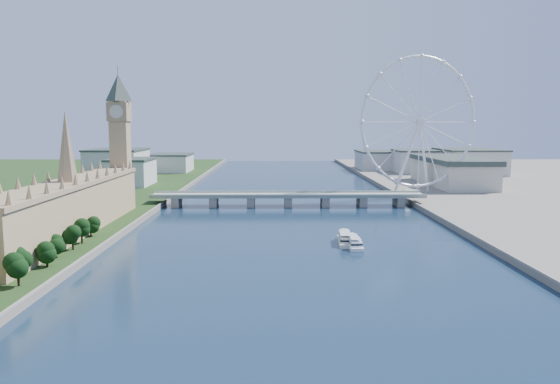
{
  "coord_description": "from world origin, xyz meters",
  "views": [
    {
      "loc": [
        -11.5,
        -137.92,
        64.91
      ],
      "look_at": [
        -7.52,
        210.0,
        22.36
      ],
      "focal_mm": 35.0,
      "sensor_mm": 36.0,
      "label": 1
    }
  ],
  "objects": [
    {
      "name": "tree_row",
      "position": [
        -113.0,
        66.0,
        9.35
      ],
      "size": [
        7.74,
        199.74,
        20.44
      ],
      "color": "black",
      "rests_on": "ground"
    },
    {
      "name": "parliament_range",
      "position": [
        -128.0,
        170.0,
        18.48
      ],
      "size": [
        24.0,
        200.0,
        70.0
      ],
      "color": "tan",
      "rests_on": "ground"
    },
    {
      "name": "big_ben",
      "position": [
        -128.0,
        278.0,
        66.57
      ],
      "size": [
        20.02,
        20.02,
        110.0
      ],
      "color": "tan",
      "rests_on": "ground"
    },
    {
      "name": "tour_boat_far",
      "position": [
        27.85,
        157.78,
        0.0
      ],
      "size": [
        9.68,
        30.35,
        6.61
      ],
      "primitive_type": null,
      "rotation": [
        0.0,
        0.0,
        -0.07
      ],
      "color": "silver",
      "rests_on": "ground"
    },
    {
      "name": "ground",
      "position": [
        0.0,
        0.0,
        0.0
      ],
      "size": [
        2000.0,
        2000.0,
        0.0
      ],
      "primitive_type": "plane",
      "color": "#1A2D49",
      "rests_on": "ground"
    },
    {
      "name": "tour_boat_near",
      "position": [
        31.48,
        149.0,
        0.0
      ],
      "size": [
        7.71,
        28.04,
        6.14
      ],
      "primitive_type": null,
      "rotation": [
        0.0,
        0.0,
        0.02
      ],
      "color": "white",
      "rests_on": "ground"
    },
    {
      "name": "county_hall",
      "position": [
        175.0,
        430.0,
        0.0
      ],
      "size": [
        54.0,
        144.0,
        35.0
      ],
      "primitive_type": null,
      "color": "beige",
      "rests_on": "ground"
    },
    {
      "name": "city_skyline",
      "position": [
        39.22,
        560.08,
        16.96
      ],
      "size": [
        505.0,
        280.0,
        32.0
      ],
      "color": "beige",
      "rests_on": "ground"
    },
    {
      "name": "westminster_bridge",
      "position": [
        0.0,
        300.0,
        6.63
      ],
      "size": [
        220.0,
        22.0,
        9.5
      ],
      "color": "gray",
      "rests_on": "ground"
    },
    {
      "name": "london_eye",
      "position": [
        119.98,
        355.08,
        67.52
      ],
      "size": [
        113.6,
        39.12,
        124.3
      ],
      "color": "silver",
      "rests_on": "ground"
    }
  ]
}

